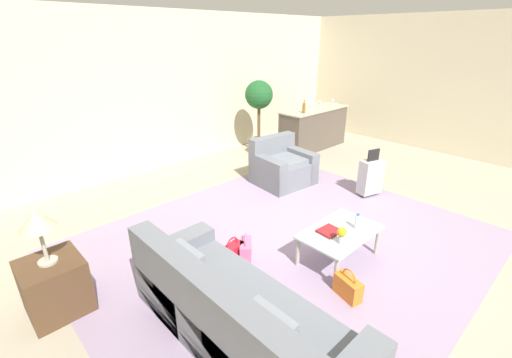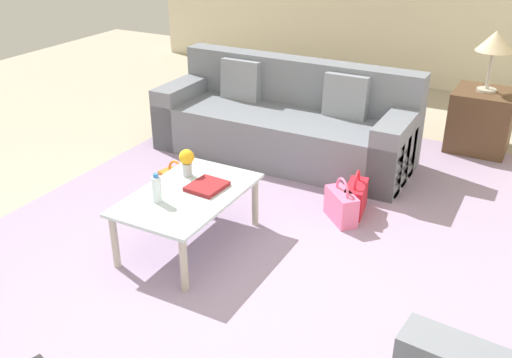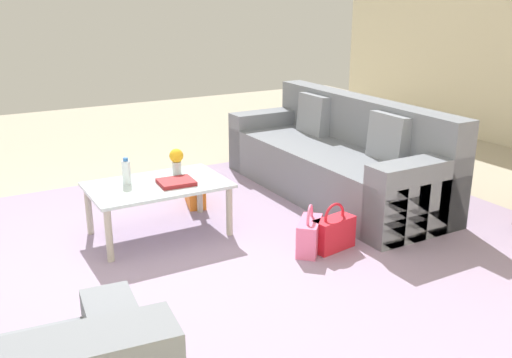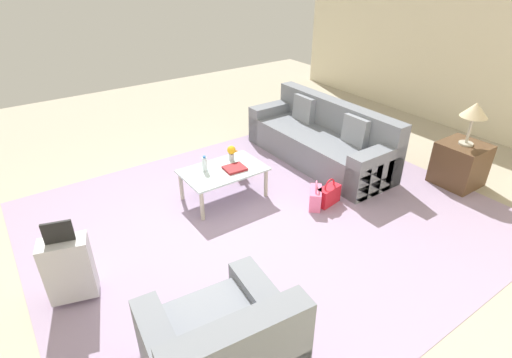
{
  "view_description": "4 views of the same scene",
  "coord_description": "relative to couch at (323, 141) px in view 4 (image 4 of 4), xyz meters",
  "views": [
    {
      "loc": [
        -3.64,
        -2.39,
        2.63
      ],
      "look_at": [
        -0.96,
        0.41,
        0.99
      ],
      "focal_mm": 24.0,
      "sensor_mm": 36.0,
      "label": 1
    },
    {
      "loc": [
        2.42,
        1.55,
        2.21
      ],
      "look_at": [
        -0.38,
        0.04,
        0.65
      ],
      "focal_mm": 40.0,
      "sensor_mm": 36.0,
      "label": 2
    },
    {
      "loc": [
        0.96,
        3.39,
        1.77
      ],
      "look_at": [
        -0.75,
        0.38,
        0.64
      ],
      "focal_mm": 40.0,
      "sensor_mm": 36.0,
      "label": 3
    },
    {
      "loc": [
        1.78,
        3.32,
        2.77
      ],
      "look_at": [
        -0.2,
        0.5,
        0.81
      ],
      "focal_mm": 28.0,
      "sensor_mm": 36.0,
      "label": 4
    }
  ],
  "objects": [
    {
      "name": "flower_vase",
      "position": [
        1.57,
        -0.05,
        0.23
      ],
      "size": [
        0.11,
        0.11,
        0.21
      ],
      "color": "#B2B7BC",
      "rests_on": "coffee_table"
    },
    {
      "name": "suitcase_silver",
      "position": [
        3.79,
        0.8,
        0.06
      ],
      "size": [
        0.45,
        0.33,
        0.85
      ],
      "color": "#B7B7BC",
      "rests_on": "ground"
    },
    {
      "name": "couch",
      "position": [
        0.0,
        0.0,
        0.0
      ],
      "size": [
        0.88,
        2.4,
        0.87
      ],
      "color": "slate",
      "rests_on": "ground"
    },
    {
      "name": "area_rug",
      "position": [
        1.59,
        0.8,
        -0.3
      ],
      "size": [
        5.2,
        4.4,
        0.01
      ],
      "primitive_type": "cube",
      "color": "#9984A3",
      "rests_on": "ground"
    },
    {
      "name": "ground_plane",
      "position": [
        2.19,
        0.6,
        -0.3
      ],
      "size": [
        12.0,
        12.0,
        0.0
      ],
      "primitive_type": "plane",
      "color": "#A89E89"
    },
    {
      "name": "side_table",
      "position": [
        -1.01,
        1.6,
        -0.01
      ],
      "size": [
        0.56,
        0.56,
        0.58
      ],
      "primitive_type": "cube",
      "color": "#513823",
      "rests_on": "ground"
    },
    {
      "name": "handbag_pink",
      "position": [
        0.97,
        0.92,
        -0.17
      ],
      "size": [
        0.32,
        0.33,
        0.36
      ],
      "color": "pink",
      "rests_on": "ground"
    },
    {
      "name": "handbag_orange",
      "position": [
        1.29,
        -0.36,
        -0.17
      ],
      "size": [
        0.22,
        0.34,
        0.36
      ],
      "color": "orange",
      "rests_on": "ground"
    },
    {
      "name": "wall_left",
      "position": [
        -2.87,
        0.6,
        1.25
      ],
      "size": [
        0.12,
        8.0,
        3.1
      ],
      "primitive_type": "cube",
      "color": "beige",
      "rests_on": "ground"
    },
    {
      "name": "table_lamp",
      "position": [
        -1.01,
        1.6,
        0.73
      ],
      "size": [
        0.33,
        0.33,
        0.57
      ],
      "color": "#ADA899",
      "rests_on": "side_table"
    },
    {
      "name": "armchair",
      "position": [
        3.1,
        2.27,
        -0.0
      ],
      "size": [
        1.08,
        0.98,
        0.86
      ],
      "color": "slate",
      "rests_on": "ground"
    },
    {
      "name": "coffee_table_book",
      "position": [
        1.67,
        0.18,
        0.13
      ],
      "size": [
        0.27,
        0.24,
        0.03
      ],
      "primitive_type": "cube",
      "rotation": [
        0.0,
        0.0,
        -0.07
      ],
      "color": "maroon",
      "rests_on": "coffee_table"
    },
    {
      "name": "coffee_table",
      "position": [
        1.79,
        0.1,
        0.06
      ],
      "size": [
        1.02,
        0.65,
        0.41
      ],
      "color": "silver",
      "rests_on": "ground"
    },
    {
      "name": "handbag_red",
      "position": [
        0.79,
        0.97,
        -0.17
      ],
      "size": [
        0.34,
        0.19,
        0.36
      ],
      "color": "red",
      "rests_on": "ground"
    },
    {
      "name": "water_bottle",
      "position": [
        1.99,
        -0.0,
        0.21
      ],
      "size": [
        0.06,
        0.06,
        0.2
      ],
      "color": "silver",
      "rests_on": "coffee_table"
    }
  ]
}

